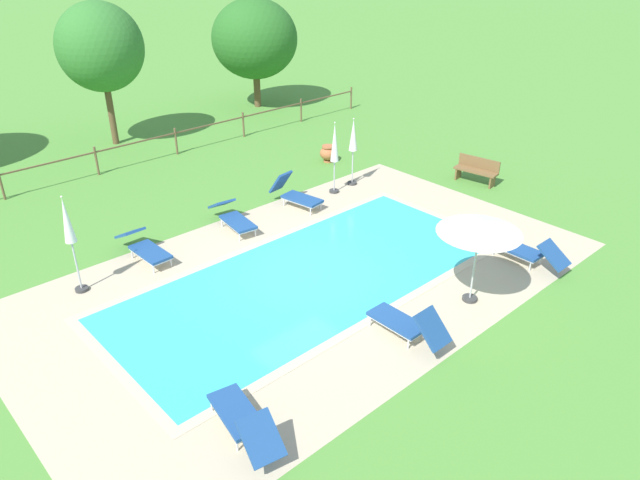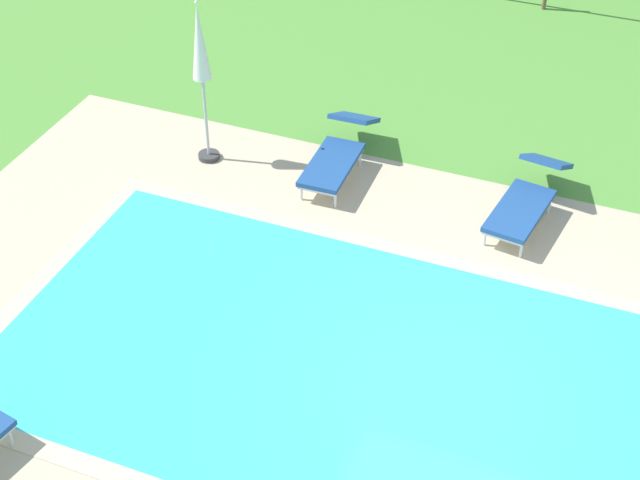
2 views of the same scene
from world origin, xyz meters
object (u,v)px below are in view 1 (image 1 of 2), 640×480
sun_lounger_north_mid (528,251)px  sun_lounger_south_near_corner (144,247)px  patio_umbrella_open_foreground (480,227)px  sun_lounger_north_near_steps (233,217)px  patio_umbrella_closed_row_west (335,147)px  patio_umbrella_closed_row_mid_east (353,140)px  wooden_bench_lawn_side (477,170)px  tree_west_mid (100,47)px  sun_lounger_south_mid (407,323)px  terracotta_urn_near_fence (328,153)px  sun_lounger_north_end (243,420)px  sun_lounger_north_far (296,194)px  patio_umbrella_closed_row_mid_west (68,228)px  tree_centre (255,39)px

sun_lounger_north_mid → sun_lounger_south_near_corner: (-7.30, 7.06, -0.01)m
patio_umbrella_open_foreground → sun_lounger_north_near_steps: bearing=105.5°
patio_umbrella_closed_row_west → patio_umbrella_closed_row_mid_east: bearing=5.2°
wooden_bench_lawn_side → tree_west_mid: tree_west_mid is taller
sun_lounger_south_mid → terracotta_urn_near_fence: bearing=55.7°
patio_umbrella_closed_row_mid_east → sun_lounger_north_end: bearing=-144.6°
sun_lounger_north_near_steps → sun_lounger_south_mid: sun_lounger_south_mid is taller
sun_lounger_north_far → sun_lounger_south_near_corner: 5.18m
wooden_bench_lawn_side → patio_umbrella_closed_row_west: bearing=147.6°
patio_umbrella_closed_row_west → sun_lounger_north_end: bearing=-142.1°
patio_umbrella_closed_row_west → wooden_bench_lawn_side: patio_umbrella_closed_row_west is taller
sun_lounger_south_mid → terracotta_urn_near_fence: 10.97m
patio_umbrella_closed_row_mid_west → wooden_bench_lawn_side: (12.99, -2.50, -1.26)m
sun_lounger_north_near_steps → sun_lounger_north_mid: (4.49, -6.96, 0.01)m
sun_lounger_north_far → patio_umbrella_open_foreground: patio_umbrella_open_foreground is taller
sun_lounger_south_near_corner → sun_lounger_south_mid: (2.47, -7.00, 0.03)m
sun_lounger_north_near_steps → sun_lounger_south_near_corner: bearing=177.9°
sun_lounger_north_mid → patio_umbrella_open_foreground: size_ratio=0.93×
sun_lounger_north_near_steps → patio_umbrella_closed_row_mid_east: 5.11m
patio_umbrella_closed_row_mid_west → tree_west_mid: (5.64, 9.88, 2.08)m
patio_umbrella_closed_row_mid_west → wooden_bench_lawn_side: size_ratio=1.64×
patio_umbrella_closed_row_west → patio_umbrella_closed_row_mid_west: 8.76m
sun_lounger_north_far → patio_umbrella_open_foreground: size_ratio=0.87×
tree_west_mid → patio_umbrella_closed_row_west: bearing=-72.2°
sun_lounger_south_near_corner → terracotta_urn_near_fence: sun_lounger_south_near_corner is taller
patio_umbrella_open_foreground → wooden_bench_lawn_side: patio_umbrella_open_foreground is taller
tree_west_mid → tree_centre: tree_west_mid is taller
sun_lounger_north_far → sun_lounger_south_mid: (-2.71, -6.85, -0.01)m
sun_lounger_north_near_steps → patio_umbrella_closed_row_mid_west: bearing=-176.5°
sun_lounger_north_far → patio_umbrella_open_foreground: 7.11m
patio_umbrella_open_foreground → terracotta_urn_near_fence: (3.92, 9.13, -1.61)m
patio_umbrella_open_foreground → patio_umbrella_closed_row_mid_west: 9.45m
sun_lounger_north_mid → sun_lounger_south_mid: bearing=179.3°
patio_umbrella_closed_row_mid_east → terracotta_urn_near_fence: bearing=67.5°
sun_lounger_north_near_steps → sun_lounger_north_end: (-4.57, -6.80, 0.01)m
patio_umbrella_closed_row_west → tree_centre: bearing=65.9°
sun_lounger_north_far → tree_centre: size_ratio=0.37×
patio_umbrella_closed_row_mid_east → wooden_bench_lawn_side: patio_umbrella_closed_row_mid_east is taller
patio_umbrella_closed_row_mid_west → terracotta_urn_near_fence: bearing=13.0°
sun_lounger_north_end → terracotta_urn_near_fence: sun_lounger_north_end is taller
sun_lounger_south_near_corner → sun_lounger_north_near_steps: bearing=-2.1°
patio_umbrella_closed_row_mid_east → tree_centre: tree_centre is taller
sun_lounger_north_mid → sun_lounger_north_end: size_ratio=0.97×
sun_lounger_south_mid → wooden_bench_lawn_side: bearing=25.6°
sun_lounger_north_far → tree_centre: tree_centre is taller
sun_lounger_south_mid → tree_west_mid: 16.89m
sun_lounger_south_mid → tree_west_mid: tree_west_mid is taller
sun_lounger_north_near_steps → sun_lounger_south_mid: bearing=-92.8°
sun_lounger_north_end → patio_umbrella_closed_row_mid_west: (-0.16, 6.51, 1.36)m
patio_umbrella_closed_row_mid_west → patio_umbrella_closed_row_mid_east: 9.70m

